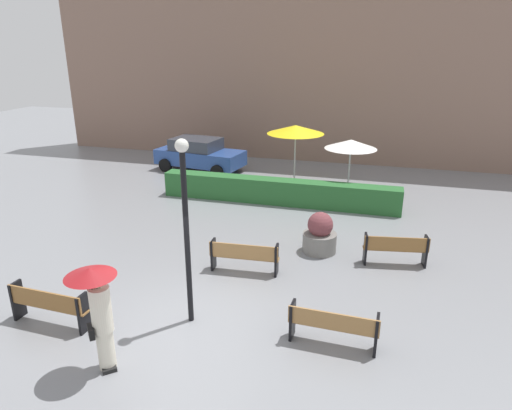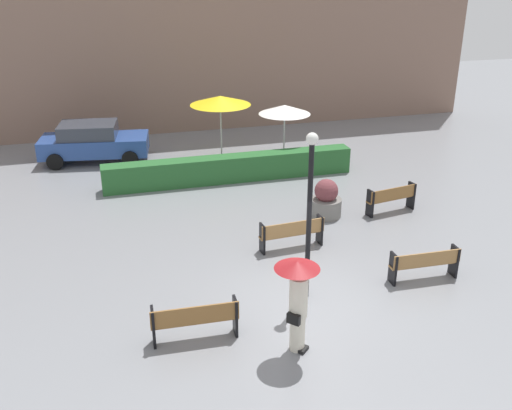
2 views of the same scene
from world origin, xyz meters
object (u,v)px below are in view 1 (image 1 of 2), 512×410
Objects in this scene: bench_near_right at (333,325)px; patio_umbrella_yellow at (296,130)px; bench_mid_center at (244,255)px; planter_pot at (320,235)px; bench_near_left at (48,304)px; parked_car at (199,154)px; patio_umbrella_white at (351,144)px; lamp_post at (186,216)px; bench_far_right at (396,248)px; pedestrian_with_umbrella at (98,307)px.

bench_near_right is 0.69× the size of patio_umbrella_yellow.
planter_pot is (1.75, 1.85, 0.02)m from bench_mid_center.
bench_near_left is 0.43× the size of parked_car.
patio_umbrella_white reaches higher than parked_car.
lamp_post is (-2.23, -4.33, 1.97)m from planter_pot.
bench_near_left is 7.40m from planter_pot.
parked_car is at bearing 123.29° from bench_near_right.
patio_umbrella_white is (-0.56, 9.75, 1.68)m from bench_near_right.
patio_umbrella_white is (-1.79, 5.65, 1.64)m from bench_far_right.
bench_mid_center is (3.36, 3.50, -0.02)m from bench_near_left.
patio_umbrella_yellow reaches higher than bench_near_left.
patio_umbrella_yellow is at bearing 105.36° from bench_near_right.
bench_near_right is (6.02, 0.96, -0.04)m from bench_near_left.
patio_umbrella_yellow is (-2.92, 10.62, 1.98)m from bench_near_right.
bench_near_left is 1.03× the size of bench_near_right.
patio_umbrella_white reaches higher than bench_near_right.
bench_near_left is at bearing -133.81° from bench_mid_center.
bench_mid_center is 0.43× the size of parked_car.
bench_near_left is 0.71× the size of patio_umbrella_yellow.
planter_pot is (5.11, 5.35, 0.00)m from bench_near_left.
patio_umbrella_yellow is (3.11, 11.57, 1.95)m from bench_near_left.
patio_umbrella_yellow is (-0.25, 8.07, 1.97)m from bench_mid_center.
bench_far_right is 0.40× the size of parked_car.
lamp_post is 0.93× the size of parked_car.
planter_pot is at bearing 101.72° from bench_near_right.
bench_near_right is at bearing -56.71° from parked_car.
planter_pot is at bearing -47.47° from parked_car.
bench_near_right is at bearing -86.69° from patio_umbrella_white.
planter_pot is 6.82m from patio_umbrella_yellow.
bench_near_left is 6.10m from bench_near_right.
patio_umbrella_yellow is (-4.14, 6.52, 1.95)m from bench_far_right.
bench_near_left is at bearing -170.99° from bench_near_right.
planter_pot is (-2.14, 0.30, 0.01)m from bench_far_right.
lamp_post is at bearing -91.22° from patio_umbrella_yellow.
pedestrian_with_umbrella is (-1.40, -4.39, 0.83)m from bench_mid_center.
bench_far_right is 0.75× the size of patio_umbrella_white.
patio_umbrella_yellow is at bearing 91.76° from bench_mid_center.
lamp_post is 1.75× the size of patio_umbrella_white.
patio_umbrella_yellow is (-2.00, 6.22, 1.95)m from planter_pot.
planter_pot reaches higher than bench_far_right.
bench_far_right reaches higher than bench_mid_center.
patio_umbrella_white is at bearing 73.20° from pedestrian_with_umbrella.
bench_near_left is 1.00× the size of bench_mid_center.
parked_car is at bearing 132.53° from planter_pot.
planter_pot is 0.30× the size of lamp_post.
patio_umbrella_yellow reaches higher than bench_mid_center.
pedestrian_with_umbrella reaches higher than planter_pot.
bench_near_left reaches higher than bench_far_right.
lamp_post is at bearing -100.83° from bench_mid_center.
bench_mid_center is 4.69m from pedestrian_with_umbrella.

